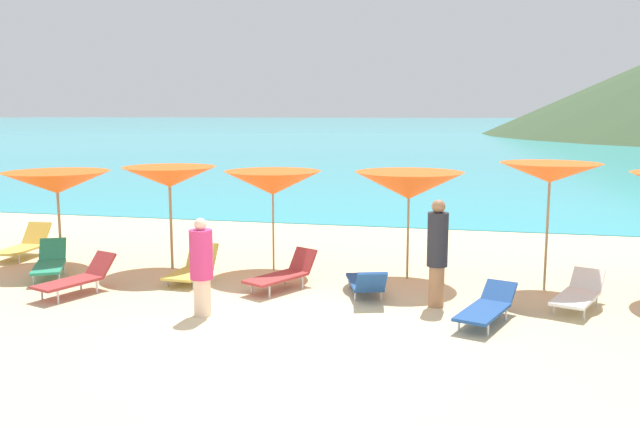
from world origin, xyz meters
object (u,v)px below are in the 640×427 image
Objects in this scene: lounge_chair_9 at (487,307)px; umbrella_6 at (550,173)px; lounge_chair_0 at (77,277)px; beachgoer_2 at (201,265)px; lounge_chair_2 at (283,273)px; umbrella_4 at (273,183)px; lounge_chair_7 at (366,282)px; umbrella_3 at (169,177)px; lounge_chair_12 at (193,268)px; lounge_chair_10 at (579,293)px; umbrella_2 at (57,183)px; lounge_chair_13 at (50,262)px; beachgoer_1 at (437,250)px; lounge_chair_11 at (24,244)px; umbrella_5 at (409,186)px.

umbrella_6 is at bearing 83.96° from lounge_chair_9.
beachgoer_2 is at bearing 5.80° from lounge_chair_0.
umbrella_6 reaches higher than lounge_chair_9.
lounge_chair_2 is (3.58, 1.18, -0.00)m from lounge_chair_0.
beachgoer_2 reaches higher than lounge_chair_9.
umbrella_4 is 1.27× the size of lounge_chair_7.
umbrella_4 is at bearing 176.97° from umbrella_6.
umbrella_3 is 1.62× the size of lounge_chair_12.
lounge_chair_10 is at bearing 26.89° from lounge_chair_2.
lounge_chair_7 is 3.64m from lounge_chair_10.
umbrella_2 is at bearing -26.27° from lounge_chair_7.
beachgoer_2 is at bearing -51.37° from lounge_chair_13.
lounge_chair_7 is 6.47m from lounge_chair_13.
lounge_chair_2 reaches higher than lounge_chair_13.
lounge_chair_12 is 4.89m from beachgoer_1.
lounge_chair_10 is (5.86, -1.48, -1.59)m from umbrella_4.
lounge_chair_10 is 11.93m from lounge_chair_11.
lounge_chair_9 is at bearing -115.30° from umbrella_6.
umbrella_3 is at bearing 3.08° from lounge_chair_13.
umbrella_4 is 3.16m from lounge_chair_7.
lounge_chair_0 is 2.88m from beachgoer_2.
umbrella_5 is 3.71m from lounge_chair_10.
lounge_chair_0 is 1.19× the size of lounge_chair_12.
umbrella_5 is (2.82, -0.08, 0.02)m from umbrella_4.
umbrella_5 is at bearing -167.71° from beachgoer_2.
lounge_chair_7 is at bearing -156.74° from lounge_chair_10.
lounge_chair_9 is 10.62m from lounge_chair_11.
umbrella_2 is 5.62m from lounge_chair_2.
lounge_chair_11 is (-1.27, 0.45, -1.51)m from umbrella_2.
lounge_chair_9 is at bearing 9.61° from lounge_chair_2.
lounge_chair_12 is at bearing 59.59° from lounge_chair_0.
umbrella_2 is at bearing -65.93° from beachgoer_2.
beachgoer_1 is (2.87, -0.48, 0.67)m from lounge_chair_2.
umbrella_2 reaches higher than lounge_chair_13.
lounge_chair_11 reaches higher than lounge_chair_7.
umbrella_2 reaches higher than lounge_chair_0.
lounge_chair_0 is 2.16m from lounge_chair_12.
umbrella_4 reaches higher than lounge_chair_9.
lounge_chair_11 is (-5.98, -0.05, -1.56)m from umbrella_4.
umbrella_3 is at bearing -174.10° from lounge_chair_2.
lounge_chair_9 is (6.50, -2.30, -1.71)m from umbrella_3.
umbrella_3 is 1.36× the size of lounge_chair_0.
umbrella_2 reaches higher than lounge_chair_12.
umbrella_6 is 1.56× the size of lounge_chair_11.
lounge_chair_9 is at bearing -10.99° from lounge_chair_12.
lounge_chair_10 is 1.24× the size of lounge_chair_12.
beachgoer_1 is at bearing 18.04° from lounge_chair_2.
beachgoer_2 is (-6.08, -1.81, 0.58)m from lounge_chair_10.
umbrella_3 is 1.43× the size of lounge_chair_11.
lounge_chair_13 is at bearing -66.15° from umbrella_2.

